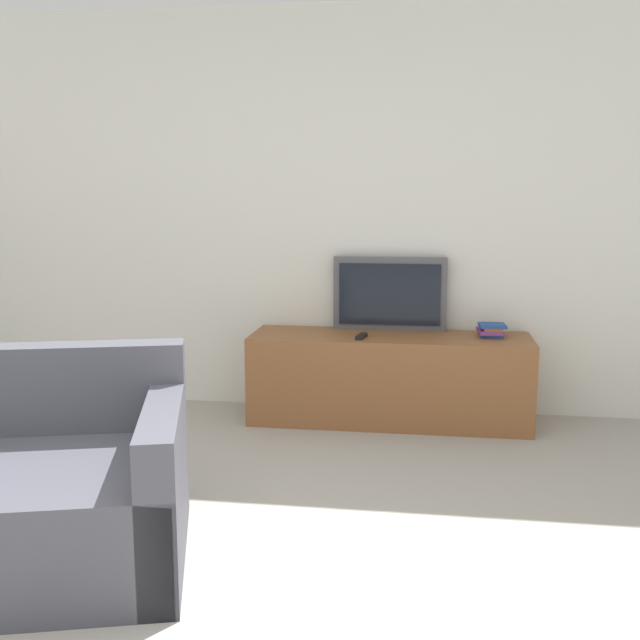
{
  "coord_description": "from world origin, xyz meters",
  "views": [
    {
      "loc": [
        0.7,
        -1.86,
        1.42
      ],
      "look_at": [
        0.08,
        2.27,
        0.72
      ],
      "focal_mm": 42.0,
      "sensor_mm": 36.0,
      "label": 1
    }
  ],
  "objects": [
    {
      "name": "remote_on_stand",
      "position": [
        0.29,
        2.61,
        0.56
      ],
      "size": [
        0.07,
        0.15,
        0.02
      ],
      "rotation": [
        0.0,
        0.0,
        -0.17
      ],
      "color": "black",
      "rests_on": "tv_stand"
    },
    {
      "name": "television",
      "position": [
        0.44,
        2.94,
        0.79
      ],
      "size": [
        0.73,
        0.09,
        0.47
      ],
      "color": "#4C4C51",
      "rests_on": "tv_stand"
    },
    {
      "name": "book_stack",
      "position": [
        1.08,
        2.78,
        0.59
      ],
      "size": [
        0.18,
        0.22,
        0.08
      ],
      "color": "#23478E",
      "rests_on": "tv_stand"
    },
    {
      "name": "wall_back",
      "position": [
        0.0,
        3.03,
        1.3
      ],
      "size": [
        9.0,
        0.06,
        2.6
      ],
      "color": "silver",
      "rests_on": "ground_plane"
    },
    {
      "name": "tv_stand",
      "position": [
        0.46,
        2.72,
        0.28
      ],
      "size": [
        1.73,
        0.51,
        0.55
      ],
      "color": "brown",
      "rests_on": "ground_plane"
    }
  ]
}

